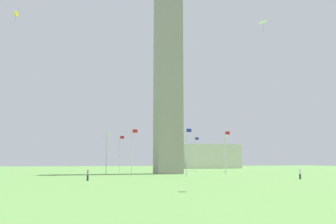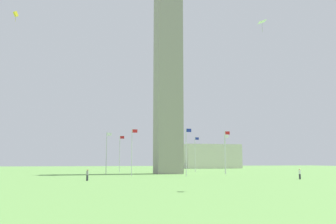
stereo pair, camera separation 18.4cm
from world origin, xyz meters
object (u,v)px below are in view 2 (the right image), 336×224
at_px(flagpole_n, 225,152).
at_px(flagpole_ne, 195,153).
at_px(kite_yellow_box, 16,14).
at_px(distant_building, 209,156).
at_px(flagpole_s, 107,151).
at_px(kite_white_diamond, 262,22).
at_px(flagpole_e, 155,153).
at_px(person_white_shirt, 300,174).
at_px(obelisk_monument, 168,61).
at_px(flagpole_se, 120,152).
at_px(flagpole_w, 186,150).
at_px(flagpole_sw, 132,150).
at_px(person_gray_shirt, 87,175).
at_px(flagpole_nw, 226,151).

relative_size(flagpole_n, flagpole_ne, 1.00).
bearing_deg(kite_yellow_box, distant_building, 49.71).
relative_size(flagpole_s, kite_white_diamond, 6.80).
relative_size(flagpole_e, flagpole_s, 1.00).
bearing_deg(person_white_shirt, kite_white_diamond, 141.55).
xyz_separation_m(obelisk_monument, flagpole_ne, (9.70, 9.64, -20.85)).
height_order(obelisk_monument, flagpole_e, obelisk_monument).
height_order(flagpole_n, flagpole_se, same).
bearing_deg(flagpole_n, kite_white_diamond, -108.38).
relative_size(obelisk_monument, flagpole_n, 5.73).
height_order(flagpole_ne, flagpole_w, same).
bearing_deg(flagpole_sw, distant_building, 58.53).
bearing_deg(kite_yellow_box, flagpole_sw, 16.15).
bearing_deg(flagpole_s, flagpole_ne, 22.50).
bearing_deg(flagpole_ne, obelisk_monument, -135.16).
relative_size(flagpole_ne, person_gray_shirt, 5.58).
relative_size(flagpole_ne, flagpole_nw, 1.00).
bearing_deg(flagpole_e, person_gray_shirt, -115.32).
relative_size(obelisk_monument, distant_building, 2.33).
bearing_deg(flagpole_se, distant_building, 49.41).
distance_m(obelisk_monument, flagpole_se, 24.89).
bearing_deg(flagpole_s, flagpole_n, -0.00).
bearing_deg(person_white_shirt, flagpole_e, 21.02).
xyz_separation_m(flagpole_nw, distant_building, (22.06, 67.55, -0.25)).
xyz_separation_m(flagpole_s, flagpole_nw, (23.28, -9.64, 0.00)).
bearing_deg(flagpole_n, flagpole_sw, -157.50).
distance_m(flagpole_e, flagpole_se, 10.44).
height_order(flagpole_ne, flagpole_e, same).
relative_size(flagpole_w, person_gray_shirt, 5.58).
bearing_deg(flagpole_w, flagpole_e, 90.00).
xyz_separation_m(flagpole_n, person_white_shirt, (-0.14, -29.00, -4.08)).
xyz_separation_m(person_white_shirt, person_gray_shirt, (-31.93, 3.69, -0.02)).
distance_m(flagpole_s, person_white_shirt, 39.93).
height_order(flagpole_se, kite_white_diamond, kite_white_diamond).
bearing_deg(person_white_shirt, obelisk_monument, 28.50).
bearing_deg(flagpole_sw, flagpole_n, 22.50).
xyz_separation_m(obelisk_monument, person_gray_shirt, (-18.38, -25.31, -24.94)).
relative_size(obelisk_monument, person_white_shirt, 31.28).
bearing_deg(flagpole_e, obelisk_monument, -90.23).
xyz_separation_m(flagpole_sw, person_white_shirt, (23.14, -19.36, -4.08)).
xyz_separation_m(obelisk_monument, flagpole_nw, (9.70, -9.64, -20.85)).
bearing_deg(flagpole_e, distant_building, 54.39).
height_order(flagpole_ne, flagpole_s, same).
bearing_deg(kite_yellow_box, flagpole_e, 43.72).
height_order(flagpole_s, flagpole_w, same).
relative_size(flagpole_n, kite_white_diamond, 6.80).
distance_m(flagpole_e, flagpole_s, 19.29).
bearing_deg(person_gray_shirt, kite_white_diamond, -132.89).
bearing_deg(obelisk_monument, flagpole_n, 0.00).
height_order(flagpole_se, person_white_shirt, flagpole_se).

